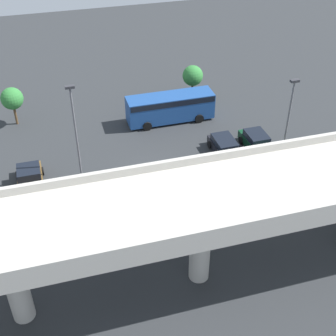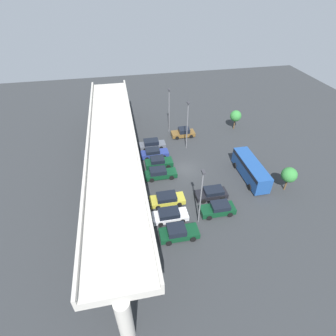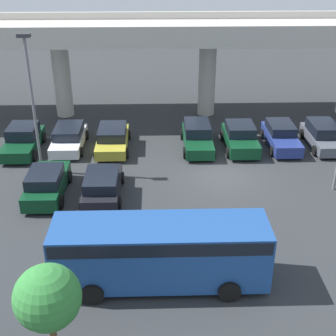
% 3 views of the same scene
% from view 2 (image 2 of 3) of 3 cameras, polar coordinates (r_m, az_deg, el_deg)
% --- Properties ---
extents(ground_plane, '(93.99, 93.99, 0.00)m').
position_cam_2_polar(ground_plane, '(41.60, 3.73, -0.21)').
color(ground_plane, '#2D3033').
extents(highway_overpass, '(45.16, 6.56, 7.25)m').
position_cam_2_polar(highway_overpass, '(37.30, -11.99, 4.86)').
color(highway_overpass, '#BCB7AD').
rests_on(highway_overpass, ground_plane).
extents(parked_car_0, '(2.20, 4.64, 1.65)m').
position_cam_2_polar(parked_car_0, '(31.61, 2.25, -13.83)').
color(parked_car_0, '#0C381E').
rests_on(parked_car_0, ground_plane).
extents(parked_car_1, '(2.14, 4.50, 1.43)m').
position_cam_2_polar(parked_car_1, '(33.41, 0.38, -10.24)').
color(parked_car_1, silver).
rests_on(parked_car_1, ground_plane).
extents(parked_car_2, '(2.13, 4.38, 1.42)m').
position_cam_2_polar(parked_car_2, '(36.73, 9.51, -5.43)').
color(parked_car_2, black).
rests_on(parked_car_2, ground_plane).
extents(parked_car_3, '(2.04, 4.84, 1.59)m').
position_cam_2_polar(parked_car_3, '(39.48, -1.79, -1.16)').
color(parked_car_3, '#0C381E').
rests_on(parked_car_3, ground_plane).
extents(parked_car_4, '(2.17, 4.35, 1.61)m').
position_cam_2_polar(parked_car_4, '(41.70, -2.08, 1.26)').
color(parked_car_4, '#0C381E').
rests_on(parked_car_4, ground_plane).
extents(parked_car_5, '(2.03, 4.61, 1.51)m').
position_cam_2_polar(parked_car_5, '(43.92, -3.04, 3.26)').
color(parked_car_5, navy).
rests_on(parked_car_5, ground_plane).
extents(parked_car_6, '(2.07, 4.53, 1.57)m').
position_cam_2_polar(parked_car_6, '(46.21, -3.50, 5.21)').
color(parked_car_6, '#515660').
rests_on(parked_car_6, ground_plane).
extents(parked_car_7, '(2.23, 4.34, 1.63)m').
position_cam_2_polar(parked_car_7, '(49.65, 3.33, 7.69)').
color(parked_car_7, brown).
rests_on(parked_car_7, ground_plane).
extents(parked_car_8, '(2.11, 4.48, 1.56)m').
position_cam_2_polar(parked_car_8, '(34.69, 10.86, -8.71)').
color(parked_car_8, '#0C381E').
rests_on(parked_car_8, ground_plane).
extents(parked_car_9, '(2.19, 4.67, 1.44)m').
position_cam_2_polar(parked_car_9, '(35.40, -0.20, -6.77)').
color(parked_car_9, gold).
rests_on(parked_car_9, ground_plane).
extents(shuttle_bus, '(8.50, 2.63, 2.74)m').
position_cam_2_polar(shuttle_bus, '(40.81, 17.58, -0.13)').
color(shuttle_bus, '#1E478C').
rests_on(shuttle_bus, ground_plane).
extents(lamp_post_near_aisle, '(0.70, 0.35, 8.57)m').
position_cam_2_polar(lamp_post_near_aisle, '(44.06, 4.24, 9.82)').
color(lamp_post_near_aisle, slate).
rests_on(lamp_post_near_aisle, ground_plane).
extents(lamp_post_mid_lot, '(0.70, 0.35, 8.45)m').
position_cam_2_polar(lamp_post_mid_lot, '(49.20, 0.23, 12.95)').
color(lamp_post_mid_lot, slate).
rests_on(lamp_post_mid_lot, ground_plane).
extents(lamp_post_by_overpass, '(0.70, 0.35, 8.08)m').
position_cam_2_polar(lamp_post_by_overpass, '(30.47, 7.22, -5.63)').
color(lamp_post_by_overpass, slate).
rests_on(lamp_post_by_overpass, ground_plane).
extents(tree_front_left, '(2.14, 2.14, 3.76)m').
position_cam_2_polar(tree_front_left, '(39.80, 24.87, -1.38)').
color(tree_front_left, brown).
rests_on(tree_front_left, ground_plane).
extents(tree_front_right, '(2.12, 2.12, 3.83)m').
position_cam_2_polar(tree_front_right, '(52.75, 14.52, 10.90)').
color(tree_front_right, brown).
rests_on(tree_front_right, ground_plane).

